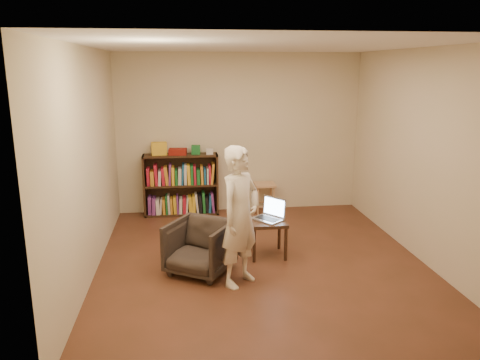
{
  "coord_description": "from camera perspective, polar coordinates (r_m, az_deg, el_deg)",
  "views": [
    {
      "loc": [
        -0.93,
        -5.36,
        2.37
      ],
      "look_at": [
        -0.22,
        0.35,
        0.97
      ],
      "focal_mm": 35.0,
      "sensor_mm": 36.0,
      "label": 1
    }
  ],
  "objects": [
    {
      "name": "floor",
      "position": [
        5.93,
        2.59,
        -9.91
      ],
      "size": [
        4.5,
        4.5,
        0.0
      ],
      "primitive_type": "plane",
      "color": "#472816",
      "rests_on": "ground"
    },
    {
      "name": "ceiling",
      "position": [
        5.45,
        2.89,
        16.05
      ],
      "size": [
        4.5,
        4.5,
        0.0
      ],
      "primitive_type": "plane",
      "color": "white",
      "rests_on": "wall_back"
    },
    {
      "name": "wall_back",
      "position": [
        7.74,
        -0.09,
        5.7
      ],
      "size": [
        4.0,
        0.0,
        4.0
      ],
      "primitive_type": "plane",
      "rotation": [
        1.57,
        0.0,
        0.0
      ],
      "color": "beige",
      "rests_on": "floor"
    },
    {
      "name": "wall_left",
      "position": [
        5.57,
        -18.01,
        1.9
      ],
      "size": [
        0.0,
        4.5,
        4.5
      ],
      "primitive_type": "plane",
      "rotation": [
        1.57,
        0.0,
        1.57
      ],
      "color": "beige",
      "rests_on": "floor"
    },
    {
      "name": "wall_right",
      "position": [
        6.2,
        21.29,
        2.78
      ],
      "size": [
        0.0,
        4.5,
        4.5
      ],
      "primitive_type": "plane",
      "rotation": [
        1.57,
        0.0,
        -1.57
      ],
      "color": "beige",
      "rests_on": "floor"
    },
    {
      "name": "bookshelf",
      "position": [
        7.7,
        -7.18,
        -0.98
      ],
      "size": [
        1.2,
        0.3,
        1.0
      ],
      "color": "black",
      "rests_on": "floor"
    },
    {
      "name": "box_yellow",
      "position": [
        7.59,
        -9.83,
        3.8
      ],
      "size": [
        0.26,
        0.2,
        0.2
      ],
      "primitive_type": "cube",
      "rotation": [
        0.0,
        0.0,
        0.09
      ],
      "color": "gold",
      "rests_on": "bookshelf"
    },
    {
      "name": "red_cloth",
      "position": [
        7.56,
        -7.6,
        3.44
      ],
      "size": [
        0.29,
        0.23,
        0.09
      ],
      "primitive_type": "cube",
      "rotation": [
        0.0,
        0.0,
        -0.08
      ],
      "color": "maroon",
      "rests_on": "bookshelf"
    },
    {
      "name": "box_green",
      "position": [
        7.58,
        -5.41,
        3.7
      ],
      "size": [
        0.15,
        0.15,
        0.14
      ],
      "primitive_type": "cube",
      "rotation": [
        0.0,
        0.0,
        -0.05
      ],
      "color": "#1B6529",
      "rests_on": "bookshelf"
    },
    {
      "name": "box_white",
      "position": [
        7.55,
        -3.72,
        3.49
      ],
      "size": [
        0.11,
        0.11,
        0.09
      ],
      "primitive_type": "cube",
      "rotation": [
        0.0,
        0.0,
        -0.04
      ],
      "color": "beige",
      "rests_on": "bookshelf"
    },
    {
      "name": "stool",
      "position": [
        7.76,
        3.03,
        -1.1
      ],
      "size": [
        0.34,
        0.34,
        0.49
      ],
      "color": "#AE7754",
      "rests_on": "floor"
    },
    {
      "name": "armchair",
      "position": [
        5.55,
        -4.92,
        -8.16
      ],
      "size": [
        0.93,
        0.94,
        0.63
      ],
      "primitive_type": "imported",
      "rotation": [
        0.0,
        0.0,
        -0.54
      ],
      "color": "#322921",
      "rests_on": "floor"
    },
    {
      "name": "side_table",
      "position": [
        5.99,
        3.35,
        -5.67
      ],
      "size": [
        0.46,
        0.46,
        0.47
      ],
      "color": "black",
      "rests_on": "floor"
    },
    {
      "name": "laptop",
      "position": [
        6.0,
        3.68,
        -4.21
      ],
      "size": [
        0.45,
        0.46,
        0.27
      ],
      "rotation": [
        0.0,
        0.0,
        -0.88
      ],
      "color": "#B2B1B6",
      "rests_on": "side_table"
    },
    {
      "name": "person",
      "position": [
        5.1,
        0.02,
        -4.49
      ],
      "size": [
        0.67,
        0.67,
        1.56
      ],
      "primitive_type": "imported",
      "rotation": [
        0.0,
        0.0,
        0.79
      ],
      "color": "beige",
      "rests_on": "floor"
    }
  ]
}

